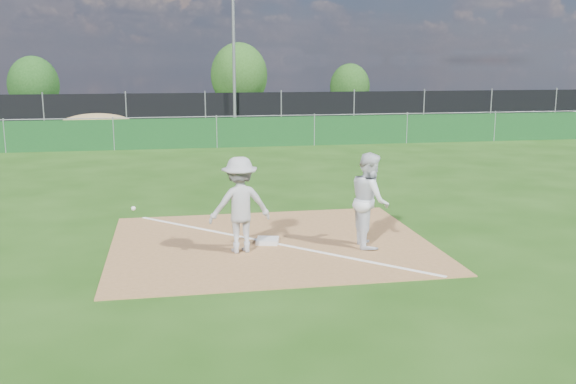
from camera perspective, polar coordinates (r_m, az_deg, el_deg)
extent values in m
plane|color=#1B410D|center=(21.04, -5.32, 2.16)|extent=(90.00, 90.00, 0.00)
cube|color=olive|center=(12.30, -1.53, -4.58)|extent=(6.00, 5.00, 0.02)
cube|color=white|center=(12.30, -1.53, -4.51)|extent=(5.01, 5.01, 0.01)
cube|color=#103D17|center=(25.89, -6.35, 5.25)|extent=(44.00, 0.05, 1.20)
ellipsoid|color=olive|center=(29.49, -16.64, 5.58)|extent=(3.38, 2.60, 1.17)
cube|color=black|center=(33.82, -7.35, 7.22)|extent=(46.00, 0.04, 1.80)
cube|color=black|center=(38.87, -7.73, 6.44)|extent=(46.00, 9.00, 0.01)
cylinder|color=slate|center=(33.54, -4.84, 12.54)|extent=(0.16, 0.16, 8.00)
cube|color=silver|center=(12.28, -1.84, -4.35)|extent=(0.50, 0.50, 0.09)
imported|color=#B1B1B3|center=(11.57, -4.30, -1.14)|extent=(1.20, 0.79, 1.74)
sphere|color=white|center=(11.61, -13.58, -1.43)|extent=(0.08, 0.08, 0.08)
imported|color=silver|center=(12.04, 7.28, -0.70)|extent=(0.76, 0.93, 1.78)
imported|color=#94979B|center=(39.16, -13.78, 7.48)|extent=(5.24, 3.71, 1.66)
imported|color=#101931|center=(38.52, -9.58, 7.46)|extent=(4.75, 2.82, 1.48)
imported|color=black|center=(38.35, -2.18, 7.36)|extent=(4.34, 2.66, 1.17)
cylinder|color=#382316|center=(44.22, -21.54, 7.04)|extent=(0.24, 0.24, 1.05)
ellipsoid|color=#163F12|center=(44.15, -21.68, 8.84)|extent=(3.15, 3.15, 3.62)
cylinder|color=#382316|center=(45.63, -4.33, 8.09)|extent=(0.24, 0.24, 1.32)
ellipsoid|color=#1E4814|center=(45.56, -4.36, 10.29)|extent=(3.95, 3.95, 4.54)
cylinder|color=#382316|center=(45.15, 5.49, 7.78)|extent=(0.24, 0.24, 0.91)
ellipsoid|color=#1A4012|center=(45.09, 5.52, 9.32)|extent=(2.74, 2.74, 3.15)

